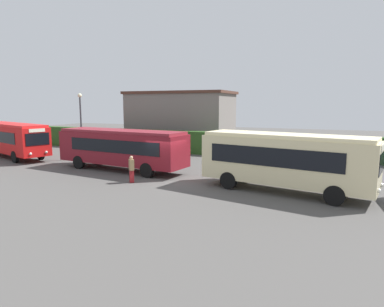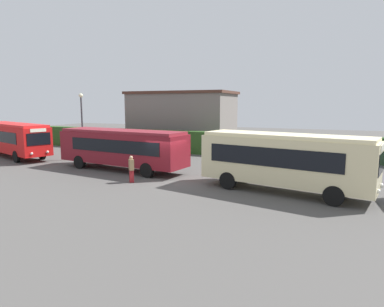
# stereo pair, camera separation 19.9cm
# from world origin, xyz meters

# --- Properties ---
(ground_plane) EXTENTS (101.17, 101.17, 0.00)m
(ground_plane) POSITION_xyz_m (0.00, 0.00, 0.00)
(ground_plane) COLOR #514F4C
(bus_red) EXTENTS (10.45, 5.36, 3.12)m
(bus_red) POSITION_xyz_m (-16.98, 2.38, 1.80)
(bus_red) COLOR red
(bus_red) RESTS_ON ground_plane
(bus_maroon) EXTENTS (10.55, 3.66, 2.98)m
(bus_maroon) POSITION_xyz_m (-4.31, 1.19, 1.73)
(bus_maroon) COLOR maroon
(bus_maroon) RESTS_ON ground_plane
(bus_cream) EXTENTS (9.56, 4.16, 3.23)m
(bus_cream) POSITION_xyz_m (7.61, -0.59, 1.86)
(bus_cream) COLOR beige
(bus_cream) RESTS_ON ground_plane
(person_left) EXTENTS (0.49, 0.49, 1.68)m
(person_left) POSITION_xyz_m (-1.43, -1.89, 0.88)
(person_left) COLOR maroon
(person_left) RESTS_ON ground_plane
(person_center) EXTENTS (0.46, 0.41, 1.87)m
(person_center) POSITION_xyz_m (8.68, 2.05, 1.00)
(person_center) COLOR black
(person_center) RESTS_ON ground_plane
(hedge_row) EXTENTS (62.59, 1.09, 2.21)m
(hedge_row) POSITION_xyz_m (0.00, 11.05, 1.11)
(hedge_row) COLOR #2A4E1E
(hedge_row) RESTS_ON ground_plane
(depot_building) EXTENTS (11.85, 6.62, 6.26)m
(depot_building) POSITION_xyz_m (-6.45, 16.25, 3.14)
(depot_building) COLOR slate
(depot_building) RESTS_ON ground_plane
(lamppost) EXTENTS (0.36, 0.36, 5.76)m
(lamppost) POSITION_xyz_m (-10.27, 3.90, 3.58)
(lamppost) COLOR #38383D
(lamppost) RESTS_ON ground_plane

